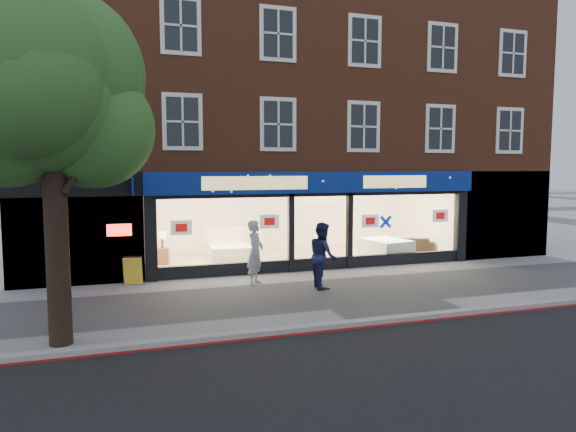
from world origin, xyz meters
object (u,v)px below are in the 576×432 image
mattress_stack (386,248)px  pedestrian_blue (323,255)px  sofa (409,244)px  display_bed (229,251)px  a_board (133,271)px  pedestrian_grey (255,252)px

mattress_stack → pedestrian_blue: size_ratio=1.02×
sofa → pedestrian_blue: pedestrian_blue is taller
mattress_stack → pedestrian_blue: pedestrian_blue is taller
display_bed → mattress_stack: (5.60, -1.45, 0.03)m
display_bed → mattress_stack: 5.79m
a_board → pedestrian_blue: bearing=-10.8°
mattress_stack → display_bed: bearing=165.5°
mattress_stack → a_board: bearing=-171.8°
mattress_stack → pedestrian_blue: 5.17m
a_board → pedestrian_grey: pedestrian_grey is taller
sofa → a_board: a_board is taller
mattress_stack → sofa: mattress_stack is taller
pedestrian_grey → pedestrian_blue: (1.71, -1.04, -0.00)m
a_board → pedestrian_grey: bearing=-5.6°
display_bed → mattress_stack: size_ratio=1.04×
mattress_stack → pedestrian_blue: bearing=-139.0°
pedestrian_blue → pedestrian_grey: bearing=65.3°
mattress_stack → sofa: (1.62, 1.03, -0.06)m
sofa → pedestrian_grey: pedestrian_grey is taller
sofa → pedestrian_blue: (-5.50, -4.41, 0.57)m
display_bed → a_board: bearing=-136.9°
mattress_stack → a_board: size_ratio=2.32×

